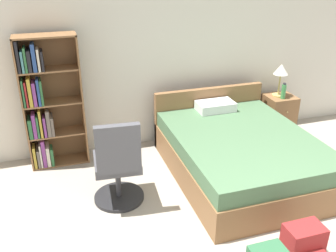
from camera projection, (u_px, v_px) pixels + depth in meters
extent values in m
cube|color=silver|center=(168.00, 51.00, 5.02)|extent=(9.00, 0.06, 2.60)
cube|color=brown|center=(23.00, 106.00, 4.48)|extent=(0.02, 0.29, 1.66)
cube|color=brown|center=(82.00, 100.00, 4.67)|extent=(0.02, 0.29, 1.66)
cube|color=brown|center=(53.00, 99.00, 4.70)|extent=(0.71, 0.01, 1.66)
cube|color=brown|center=(61.00, 161.00, 4.92)|extent=(0.67, 0.28, 0.02)
cube|color=gold|center=(35.00, 156.00, 4.72)|extent=(0.03, 0.17, 0.29)
cube|color=#665B51|center=(39.00, 156.00, 4.77)|extent=(0.03, 0.23, 0.24)
cube|color=beige|center=(41.00, 153.00, 4.77)|extent=(0.02, 0.23, 0.31)
cube|color=#7A387F|center=(44.00, 152.00, 4.75)|extent=(0.04, 0.18, 0.36)
cube|color=beige|center=(48.00, 154.00, 4.80)|extent=(0.04, 0.23, 0.26)
cube|color=#2D6638|center=(52.00, 155.00, 4.79)|extent=(0.03, 0.17, 0.24)
cube|color=brown|center=(57.00, 133.00, 4.75)|extent=(0.67, 0.28, 0.02)
cube|color=#2D6638|center=(31.00, 127.00, 4.58)|extent=(0.04, 0.21, 0.25)
cube|color=#7A387F|center=(34.00, 125.00, 4.57)|extent=(0.04, 0.18, 0.31)
cube|color=#2D6638|center=(38.00, 126.00, 4.57)|extent=(0.02, 0.16, 0.28)
cube|color=gold|center=(41.00, 122.00, 4.59)|extent=(0.03, 0.21, 0.35)
cube|color=#7A387F|center=(45.00, 126.00, 4.60)|extent=(0.03, 0.17, 0.26)
cube|color=#665B51|center=(48.00, 122.00, 4.61)|extent=(0.04, 0.19, 0.33)
cube|color=#665B51|center=(52.00, 124.00, 4.66)|extent=(0.03, 0.22, 0.24)
cube|color=brown|center=(53.00, 102.00, 4.57)|extent=(0.67, 0.28, 0.02)
cube|color=#2D6638|center=(24.00, 92.00, 4.38)|extent=(0.02, 0.21, 0.33)
cube|color=maroon|center=(26.00, 93.00, 4.38)|extent=(0.02, 0.17, 0.30)
cube|color=gold|center=(30.00, 91.00, 4.40)|extent=(0.04, 0.21, 0.34)
cube|color=#7A387F|center=(34.00, 93.00, 4.42)|extent=(0.04, 0.20, 0.29)
cube|color=navy|center=(38.00, 92.00, 4.41)|extent=(0.03, 0.17, 0.32)
cube|color=#2D6638|center=(41.00, 92.00, 4.43)|extent=(0.03, 0.19, 0.31)
cube|color=brown|center=(49.00, 69.00, 4.40)|extent=(0.67, 0.28, 0.02)
cube|color=black|center=(18.00, 56.00, 4.21)|extent=(0.03, 0.22, 0.36)
cube|color=teal|center=(22.00, 61.00, 4.22)|extent=(0.03, 0.17, 0.25)
cube|color=#2D6638|center=(25.00, 59.00, 4.24)|extent=(0.03, 0.21, 0.28)
cube|color=black|center=(29.00, 60.00, 4.26)|extent=(0.04, 0.22, 0.25)
cube|color=navy|center=(34.00, 57.00, 4.25)|extent=(0.04, 0.20, 0.32)
cube|color=beige|center=(38.00, 59.00, 4.28)|extent=(0.03, 0.20, 0.26)
cube|color=black|center=(42.00, 60.00, 4.30)|extent=(0.03, 0.21, 0.23)
cube|color=brown|center=(44.00, 36.00, 4.23)|extent=(0.71, 0.29, 0.02)
cube|color=brown|center=(240.00, 162.00, 4.56)|extent=(1.58, 2.07, 0.36)
cube|color=#4C704C|center=(242.00, 142.00, 4.44)|extent=(1.55, 2.03, 0.19)
cube|color=brown|center=(209.00, 115.00, 5.32)|extent=(1.58, 0.08, 0.80)
cube|color=white|center=(215.00, 106.00, 5.05)|extent=(0.50, 0.30, 0.12)
cylinder|color=#232326|center=(119.00, 197.00, 4.18)|extent=(0.55, 0.55, 0.04)
cylinder|color=#333338|center=(118.00, 181.00, 4.09)|extent=(0.06, 0.06, 0.38)
cube|color=#4C4C51|center=(117.00, 162.00, 3.99)|extent=(0.52, 0.52, 0.10)
cube|color=#4C4C51|center=(118.00, 149.00, 3.62)|extent=(0.45, 0.12, 0.51)
cube|color=brown|center=(278.00, 114.00, 5.61)|extent=(0.42, 0.39, 0.59)
sphere|color=tan|center=(287.00, 112.00, 5.38)|extent=(0.02, 0.02, 0.02)
cylinder|color=tan|center=(278.00, 95.00, 5.49)|extent=(0.18, 0.18, 0.02)
cylinder|color=tan|center=(279.00, 84.00, 5.42)|extent=(0.02, 0.02, 0.31)
cone|color=white|center=(281.00, 69.00, 5.33)|extent=(0.21, 0.21, 0.14)
cylinder|color=#3F8C4C|center=(284.00, 92.00, 5.35)|extent=(0.07, 0.07, 0.21)
cylinder|color=#2D2D33|center=(285.00, 84.00, 5.30)|extent=(0.04, 0.04, 0.02)
cube|color=maroon|center=(303.00, 243.00, 3.30)|extent=(0.34, 0.22, 0.35)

